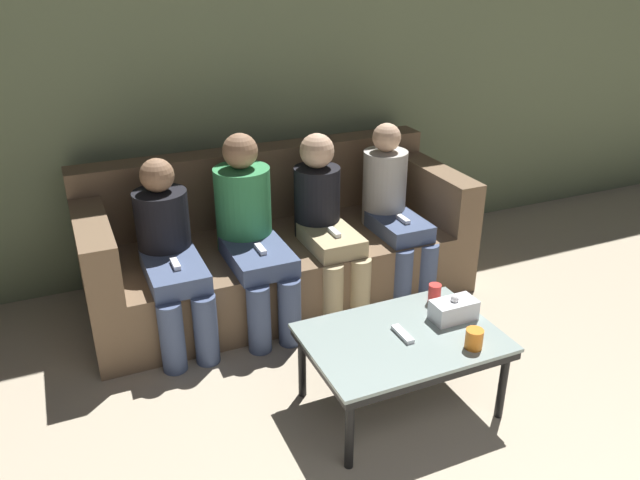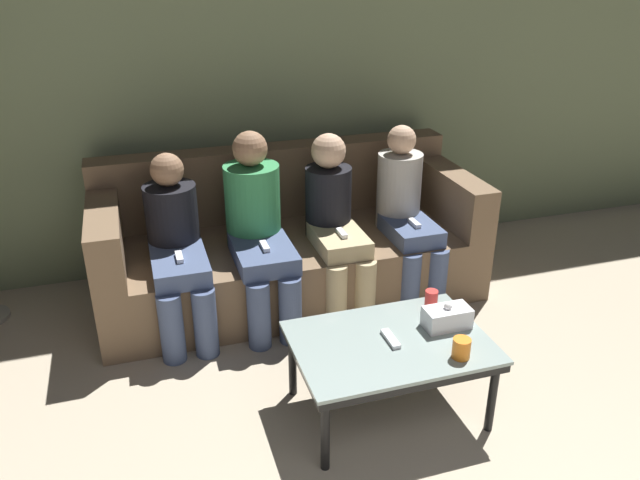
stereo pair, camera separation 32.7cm
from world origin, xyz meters
name	(u,v)px [view 1 (the left image)]	position (x,y,z in m)	size (l,w,h in m)	color
wall_back	(242,76)	(0.00, 4.18, 1.30)	(12.00, 0.06, 2.60)	#707F5B
couch	(276,246)	(0.00, 3.64, 0.31)	(2.36, 0.97, 0.88)	brown
coffee_table	(402,343)	(0.14, 2.30, 0.36)	(0.90, 0.63, 0.41)	#8C9E99
cup_near_left	(474,339)	(0.39, 2.09, 0.45)	(0.08, 0.08, 0.09)	orange
cup_near_right	(435,294)	(0.45, 2.50, 0.46)	(0.06, 0.06, 0.10)	red
tissue_box	(454,310)	(0.44, 2.33, 0.46)	(0.22, 0.12, 0.13)	white
game_remote	(403,334)	(0.14, 2.30, 0.42)	(0.04, 0.15, 0.02)	white
seated_person_left_end	(169,250)	(-0.71, 3.38, 0.54)	(0.31, 0.70, 1.02)	#47567A
seated_person_mid_left	(250,227)	(-0.24, 3.40, 0.58)	(0.33, 0.72, 1.11)	#47567A
seated_person_mid_right	(325,219)	(0.24, 3.40, 0.56)	(0.31, 0.63, 1.06)	tan
seated_person_right_end	(393,207)	(0.71, 3.40, 0.55)	(0.31, 0.62, 1.07)	#47567A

